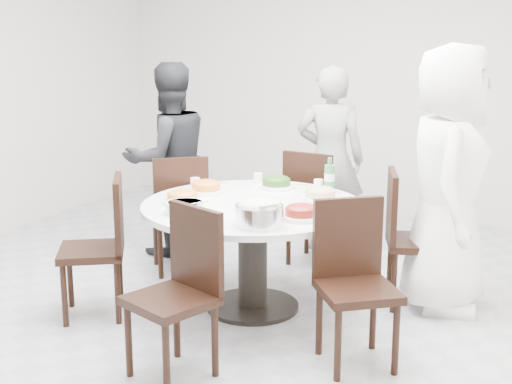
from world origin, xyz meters
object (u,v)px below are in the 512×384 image
at_px(chair_nw, 179,213).
at_px(soup_bowl, 185,208).
at_px(chair_sw, 91,248).
at_px(beverage_bottle, 329,175).
at_px(chair_ne, 418,239).
at_px(diner_left, 169,159).
at_px(diner_right, 448,180).
at_px(diner_middle, 330,159).
at_px(chair_n, 317,207).
at_px(rice_bowl, 259,215).
at_px(dining_table, 253,257).
at_px(chair_s, 170,296).
at_px(chair_se, 358,287).

bearing_deg(chair_nw, soup_bowl, 84.86).
relative_size(chair_sw, beverage_bottle, 3.79).
relative_size(chair_ne, diner_left, 0.58).
xyz_separation_m(diner_left, soup_bowl, (0.95, -1.23, -0.02)).
distance_m(diner_right, diner_middle, 1.47).
distance_m(chair_n, rice_bowl, 1.63).
distance_m(rice_bowl, beverage_bottle, 1.01).
bearing_deg(chair_nw, dining_table, 112.62).
height_order(chair_ne, diner_left, diner_left).
xyz_separation_m(chair_s, diner_middle, (-0.07, 2.58, 0.32)).
xyz_separation_m(chair_se, soup_bowl, (-1.18, 0.05, 0.31)).
xyz_separation_m(chair_ne, chair_sw, (-1.89, -1.18, 0.00)).
bearing_deg(beverage_bottle, rice_bowl, -93.07).
bearing_deg(dining_table, chair_n, 89.12).
relative_size(chair_ne, soup_bowl, 3.80).
height_order(chair_nw, diner_left, diner_left).
height_order(chair_ne, chair_se, same).
relative_size(chair_n, chair_se, 1.00).
relative_size(chair_sw, chair_s, 1.00).
bearing_deg(diner_left, chair_s, 67.62).
distance_m(chair_n, soup_bowl, 1.60).
bearing_deg(chair_n, rice_bowl, 102.32).
bearing_deg(diner_middle, diner_right, 130.36).
bearing_deg(rice_bowl, chair_nw, 142.40).
bearing_deg(diner_middle, beverage_bottle, 97.54).
relative_size(dining_table, chair_nw, 1.58).
height_order(chair_sw, chair_se, same).
xyz_separation_m(chair_s, diner_left, (-1.26, 1.89, 0.34)).
relative_size(chair_sw, chair_se, 1.00).
distance_m(chair_se, diner_right, 1.21).
bearing_deg(dining_table, chair_ne, 30.89).
distance_m(chair_nw, chair_se, 2.02).
distance_m(chair_nw, diner_right, 2.10).
relative_size(chair_sw, diner_left, 0.58).
xyz_separation_m(chair_nw, diner_left, (-0.32, 0.37, 0.34)).
xyz_separation_m(chair_ne, chair_s, (-0.94, -1.67, 0.00)).
xyz_separation_m(chair_s, soup_bowl, (-0.31, 0.65, 0.31)).
distance_m(chair_s, soup_bowl, 0.79).
bearing_deg(diner_right, rice_bowl, 128.29).
xyz_separation_m(dining_table, chair_ne, (0.99, 0.59, 0.10)).
distance_m(chair_nw, soup_bowl, 1.11).
distance_m(chair_n, diner_left, 1.31).
xyz_separation_m(diner_right, soup_bowl, (-1.42, -1.05, -0.12)).
xyz_separation_m(chair_nw, chair_s, (0.93, -1.52, 0.00)).
distance_m(dining_table, diner_right, 1.42).
bearing_deg(chair_se, diner_right, 38.26).
xyz_separation_m(chair_n, diner_right, (1.14, -0.48, 0.43)).
relative_size(dining_table, diner_right, 0.83).
bearing_deg(diner_left, dining_table, 90.16).
bearing_deg(chair_nw, chair_sw, 48.15).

